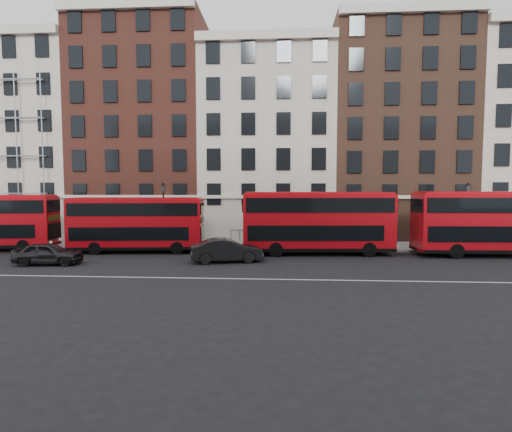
# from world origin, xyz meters

# --- Properties ---
(ground) EXTENTS (120.00, 120.00, 0.00)m
(ground) POSITION_xyz_m (0.00, 0.00, 0.00)
(ground) COLOR black
(ground) RESTS_ON ground
(pavement) EXTENTS (80.00, 5.00, 0.15)m
(pavement) POSITION_xyz_m (0.00, 10.50, 0.07)
(pavement) COLOR gray
(pavement) RESTS_ON ground
(kerb) EXTENTS (80.00, 0.30, 0.16)m
(kerb) POSITION_xyz_m (0.00, 8.00, 0.08)
(kerb) COLOR gray
(kerb) RESTS_ON ground
(road_centre_line) EXTENTS (70.00, 0.12, 0.01)m
(road_centre_line) POSITION_xyz_m (0.00, -2.00, 0.01)
(road_centre_line) COLOR white
(road_centre_line) RESTS_ON ground
(building_terrace) EXTENTS (64.00, 11.95, 22.00)m
(building_terrace) POSITION_xyz_m (-0.31, 17.88, 10.24)
(building_terrace) COLOR #B1A799
(building_terrace) RESTS_ON ground
(bus_b) EXTENTS (10.35, 3.40, 4.27)m
(bus_b) POSITION_xyz_m (-9.83, 6.54, 2.29)
(bus_b) COLOR #BC0913
(bus_b) RESTS_ON ground
(bus_c) EXTENTS (11.40, 3.43, 4.73)m
(bus_c) POSITION_xyz_m (4.13, 6.54, 2.53)
(bus_c) COLOR #BC0913
(bus_c) RESTS_ON ground
(bus_d) EXTENTS (11.45, 3.18, 4.77)m
(bus_d) POSITION_xyz_m (17.01, 6.54, 2.56)
(bus_d) COLOR #BC0913
(bus_d) RESTS_ON ground
(car_rear) EXTENTS (4.44, 2.15, 1.46)m
(car_rear) POSITION_xyz_m (-13.87, 1.34, 0.73)
(car_rear) COLOR #232426
(car_rear) RESTS_ON ground
(car_front) EXTENTS (5.13, 2.80, 1.60)m
(car_front) POSITION_xyz_m (-2.26, 2.95, 0.80)
(car_front) COLOR black
(car_front) RESTS_ON ground
(lamp_post_left) EXTENTS (0.44, 0.44, 5.33)m
(lamp_post_left) POSITION_xyz_m (-8.27, 8.55, 3.08)
(lamp_post_left) COLOR black
(lamp_post_left) RESTS_ON pavement
(lamp_post_right) EXTENTS (0.44, 0.44, 5.33)m
(lamp_post_right) POSITION_xyz_m (16.05, 8.63, 3.08)
(lamp_post_right) COLOR black
(lamp_post_right) RESTS_ON pavement
(iron_railings) EXTENTS (6.60, 0.06, 1.00)m
(iron_railings) POSITION_xyz_m (0.00, 12.70, 0.65)
(iron_railings) COLOR black
(iron_railings) RESTS_ON pavement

